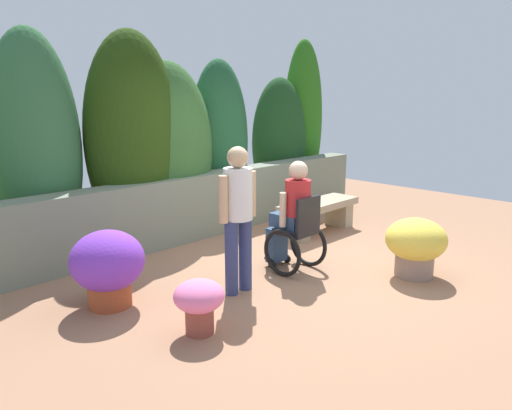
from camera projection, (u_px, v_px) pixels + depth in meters
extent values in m
plane|color=#9B6E51|center=(299.00, 269.00, 5.79)|extent=(11.48, 11.48, 0.00)
cube|color=gray|center=(197.00, 206.00, 7.02)|extent=(7.10, 0.37, 0.93)
ellipsoid|color=#306439|center=(37.00, 148.00, 5.85)|extent=(1.11, 0.78, 2.86)
ellipsoid|color=#243E0F|center=(134.00, 140.00, 6.54)|extent=(1.39, 0.97, 2.92)
ellipsoid|color=#33612B|center=(168.00, 150.00, 7.00)|extent=(1.46, 1.02, 2.54)
ellipsoid|color=#20542F|center=(220.00, 141.00, 7.83)|extent=(1.07, 0.75, 2.62)
ellipsoid|color=#1A411B|center=(279.00, 142.00, 8.98)|extent=(1.19, 0.83, 2.37)
ellipsoid|color=#296B19|center=(303.00, 121.00, 9.47)|extent=(0.91, 0.63, 3.10)
cube|color=tan|center=(295.00, 227.00, 6.93)|extent=(0.20, 0.41, 0.38)
cube|color=tan|center=(339.00, 214.00, 7.67)|extent=(0.20, 0.41, 0.38)
cube|color=tan|center=(319.00, 205.00, 7.25)|extent=(1.44, 0.48, 0.10)
cube|color=black|center=(296.00, 231.00, 5.63)|extent=(0.40, 0.40, 0.06)
cube|color=black|center=(308.00, 214.00, 5.45)|extent=(0.40, 0.04, 0.40)
cube|color=black|center=(275.00, 256.00, 5.94)|extent=(0.28, 0.12, 0.03)
torus|color=black|center=(282.00, 253.00, 5.51)|extent=(0.05, 0.56, 0.56)
torus|color=black|center=(308.00, 244.00, 5.84)|extent=(0.05, 0.56, 0.56)
cylinder|color=black|center=(272.00, 264.00, 5.80)|extent=(0.03, 0.10, 0.10)
cylinder|color=black|center=(287.00, 259.00, 6.00)|extent=(0.03, 0.10, 0.10)
cube|color=navy|center=(290.00, 220.00, 5.67)|extent=(0.30, 0.40, 0.16)
cube|color=navy|center=(277.00, 244.00, 5.89)|extent=(0.26, 0.14, 0.43)
cylinder|color=red|center=(298.00, 201.00, 5.53)|extent=(0.30, 0.30, 0.50)
cylinder|color=beige|center=(283.00, 210.00, 5.46)|extent=(0.08, 0.08, 0.40)
cylinder|color=beige|center=(304.00, 204.00, 5.72)|extent=(0.08, 0.08, 0.40)
sphere|color=beige|center=(298.00, 170.00, 5.45)|extent=(0.22, 0.22, 0.22)
cylinder|color=navy|center=(232.00, 258.00, 4.98)|extent=(0.14, 0.14, 0.80)
cylinder|color=navy|center=(245.00, 254.00, 5.12)|extent=(0.14, 0.14, 0.80)
cylinder|color=white|center=(238.00, 194.00, 4.90)|extent=(0.30, 0.30, 0.54)
cylinder|color=tan|center=(223.00, 199.00, 4.77)|extent=(0.09, 0.09, 0.48)
cylinder|color=tan|center=(252.00, 194.00, 5.04)|extent=(0.09, 0.09, 0.48)
sphere|color=tan|center=(238.00, 157.00, 4.81)|extent=(0.22, 0.22, 0.22)
cylinder|color=gray|center=(414.00, 263.00, 5.55)|extent=(0.44, 0.44, 0.31)
ellipsoid|color=#274028|center=(416.00, 245.00, 5.50)|extent=(0.48, 0.48, 0.17)
ellipsoid|color=yellow|center=(416.00, 239.00, 5.49)|extent=(0.69, 0.69, 0.49)
cylinder|color=brown|center=(200.00, 318.00, 4.22)|extent=(0.25, 0.25, 0.28)
ellipsoid|color=#1F6219|center=(199.00, 300.00, 4.18)|extent=(0.28, 0.28, 0.10)
ellipsoid|color=pink|center=(199.00, 296.00, 4.17)|extent=(0.45, 0.45, 0.28)
cylinder|color=#9F4526|center=(110.00, 291.00, 4.76)|extent=(0.43, 0.43, 0.31)
ellipsoid|color=#3A6135|center=(108.00, 269.00, 4.71)|extent=(0.47, 0.47, 0.21)
ellipsoid|color=purple|center=(107.00, 260.00, 4.69)|extent=(0.72, 0.72, 0.60)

